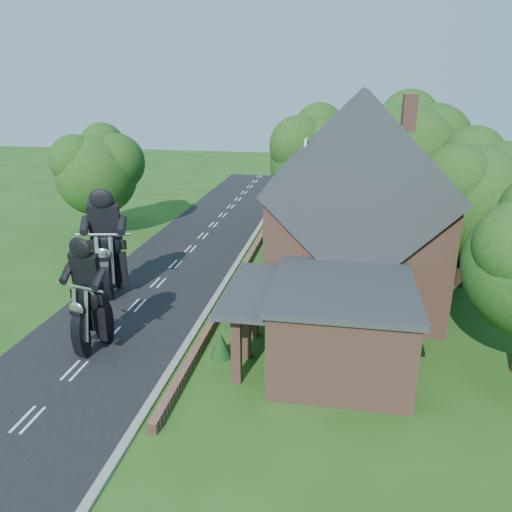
% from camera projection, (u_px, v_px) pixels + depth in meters
% --- Properties ---
extents(ground, '(120.00, 120.00, 0.00)m').
position_uv_depth(ground, '(110.00, 334.00, 21.96)').
color(ground, '#214C15').
rests_on(ground, ground).
extents(road, '(7.00, 80.00, 0.02)m').
position_uv_depth(road, '(110.00, 334.00, 21.95)').
color(road, black).
rests_on(road, ground).
extents(kerb, '(0.30, 80.00, 0.12)m').
position_uv_depth(kerb, '(189.00, 340.00, 21.33)').
color(kerb, gray).
rests_on(kerb, ground).
extents(garden_wall, '(0.30, 22.00, 0.40)m').
position_uv_depth(garden_wall, '(230.00, 292.00, 25.82)').
color(garden_wall, brown).
rests_on(garden_wall, ground).
extents(house, '(9.54, 8.64, 10.24)m').
position_uv_depth(house, '(357.00, 215.00, 24.36)').
color(house, brown).
rests_on(house, ground).
extents(annex, '(7.05, 5.94, 3.44)m').
position_uv_depth(annex, '(338.00, 324.00, 18.99)').
color(annex, brown).
rests_on(annex, ground).
extents(tree_house_right, '(6.51, 6.00, 8.40)m').
position_uv_depth(tree_house_right, '(480.00, 192.00, 25.49)').
color(tree_house_right, black).
rests_on(tree_house_right, ground).
extents(tree_behind_house, '(7.81, 7.20, 10.08)m').
position_uv_depth(tree_behind_house, '(414.00, 151.00, 32.54)').
color(tree_behind_house, black).
rests_on(tree_behind_house, ground).
extents(tree_behind_left, '(6.94, 6.40, 9.16)m').
position_uv_depth(tree_behind_left, '(322.00, 154.00, 34.61)').
color(tree_behind_left, black).
rests_on(tree_behind_left, ground).
extents(tree_far_road, '(6.08, 5.60, 7.84)m').
position_uv_depth(tree_far_road, '(102.00, 168.00, 34.60)').
color(tree_far_road, black).
rests_on(tree_far_road, ground).
extents(shrub_a, '(0.90, 0.90, 1.10)m').
position_uv_depth(shrub_a, '(221.00, 345.00, 19.97)').
color(shrub_a, '#103414').
rests_on(shrub_a, ground).
extents(shrub_b, '(0.90, 0.90, 1.10)m').
position_uv_depth(shrub_b, '(234.00, 317.00, 22.29)').
color(shrub_b, '#103414').
rests_on(shrub_b, ground).
extents(shrub_c, '(0.90, 0.90, 1.10)m').
position_uv_depth(shrub_c, '(245.00, 295.00, 24.61)').
color(shrub_c, '#103414').
rests_on(shrub_c, ground).
extents(shrub_d, '(0.90, 0.90, 1.10)m').
position_uv_depth(shrub_d, '(262.00, 261.00, 29.26)').
color(shrub_d, '#103414').
rests_on(shrub_d, ground).
extents(shrub_e, '(0.90, 0.90, 1.10)m').
position_uv_depth(shrub_e, '(268.00, 248.00, 31.58)').
color(shrub_e, '#103414').
rests_on(shrub_e, ground).
extents(shrub_f, '(0.90, 0.90, 1.10)m').
position_uv_depth(shrub_f, '(274.00, 236.00, 33.90)').
color(shrub_f, '#103414').
rests_on(shrub_f, ground).
extents(motorcycle_lead, '(0.76, 1.63, 1.47)m').
position_uv_depth(motorcycle_lead, '(94.00, 334.00, 20.43)').
color(motorcycle_lead, black).
rests_on(motorcycle_lead, ground).
extents(motorcycle_follow, '(0.80, 1.86, 1.68)m').
position_uv_depth(motorcycle_follow, '(111.00, 279.00, 25.79)').
color(motorcycle_follow, black).
rests_on(motorcycle_follow, ground).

